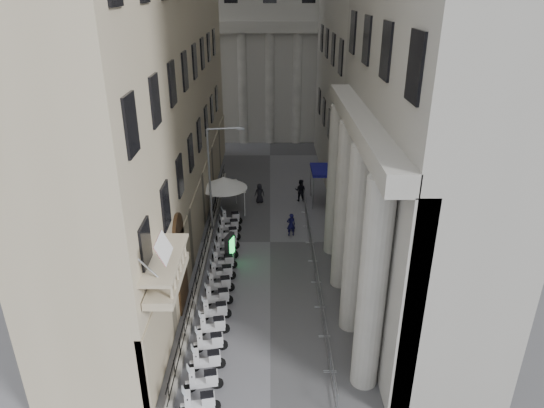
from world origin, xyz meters
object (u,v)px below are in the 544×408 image
(street_lamp, at_px, (214,173))
(info_kiosk, at_px, (230,249))
(security_tent, at_px, (230,184))
(pedestrian_a, at_px, (291,225))
(pedestrian_b, at_px, (300,190))

(street_lamp, distance_m, info_kiosk, 5.66)
(security_tent, xyz_separation_m, street_lamp, (-0.77, -3.39, 2.19))
(pedestrian_a, height_order, pedestrian_b, pedestrian_b)
(security_tent, bearing_deg, street_lamp, -102.79)
(security_tent, relative_size, pedestrian_a, 2.12)
(security_tent, height_order, street_lamp, street_lamp)
(security_tent, relative_size, info_kiosk, 1.79)
(security_tent, relative_size, street_lamp, 0.47)
(security_tent, height_order, info_kiosk, security_tent)
(street_lamp, bearing_deg, pedestrian_b, 34.58)
(info_kiosk, bearing_deg, pedestrian_a, 62.12)
(security_tent, relative_size, pedestrian_b, 1.94)
(security_tent, xyz_separation_m, pedestrian_b, (5.67, 2.47, -1.54))
(pedestrian_a, bearing_deg, security_tent, -50.10)
(security_tent, xyz_separation_m, info_kiosk, (0.54, -7.52, -1.45))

